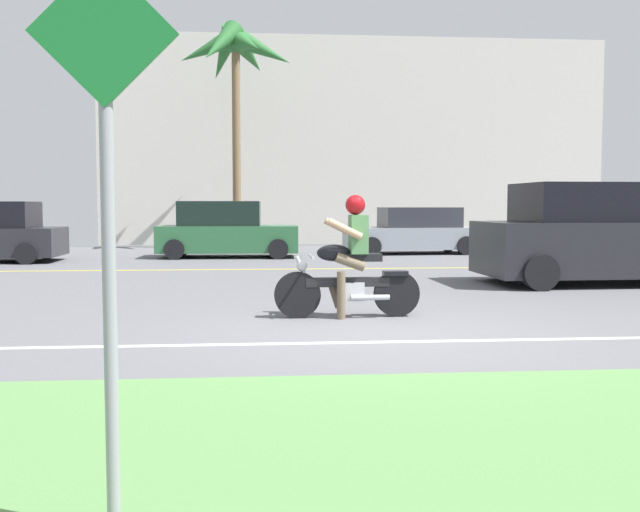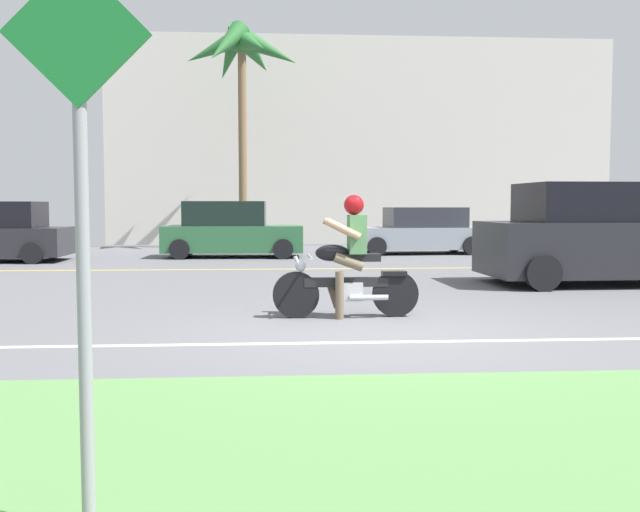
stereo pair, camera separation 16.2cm
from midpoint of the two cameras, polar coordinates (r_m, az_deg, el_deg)
The scene contains 11 objects.
ground at distance 11.33m, azimuth 1.77°, elevation -3.61°, with size 56.00×30.00×0.04m, color slate.
grass_median at distance 4.50m, azimuth 12.62°, elevation -15.04°, with size 56.00×3.80×0.06m, color #5B8C4C.
lane_line_near at distance 7.91m, azimuth 4.71°, elevation -6.81°, with size 50.40×0.12×0.01m, color silver.
lane_line_far at distance 16.76m, azimuth -0.40°, elevation -1.02°, with size 50.40×0.12×0.01m, color yellow.
motorcyclist at distance 9.53m, azimuth 1.82°, elevation -0.78°, with size 1.95×0.64×1.63m.
suv_nearby at distance 14.62m, azimuth 21.31°, elevation 1.58°, with size 4.77×2.32×1.90m.
parked_car_1 at distance 20.66m, azimuth -7.70°, elevation 1.96°, with size 3.98×1.96×1.60m.
parked_car_2 at distance 22.18m, azimuth 7.26°, elevation 1.92°, with size 4.12×2.09×1.42m.
palm_tree_0 at distance 24.78m, azimuth -6.95°, elevation 15.46°, with size 3.91×3.82×7.60m.
street_sign at distance 3.20m, azimuth -17.94°, elevation 4.60°, with size 0.62×0.06×2.52m.
building_far at distance 29.48m, azimuth 2.23°, elevation 8.80°, with size 19.29×4.00×7.84m, color beige.
Camera 1 is at (-1.38, -8.15, 1.50)m, focal length 40.30 mm.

